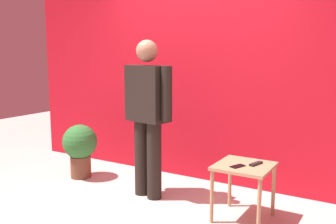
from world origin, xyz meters
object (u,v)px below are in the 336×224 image
at_px(standing_person, 147,111).
at_px(tv_remote, 256,164).
at_px(cell_phone, 238,166).
at_px(side_table, 244,173).
at_px(potted_plant, 80,146).

xyz_separation_m(standing_person, tv_remote, (1.21, 0.03, -0.41)).
relative_size(standing_person, cell_phone, 11.99).
bearing_deg(side_table, potted_plant, 177.00).
xyz_separation_m(tv_remote, potted_plant, (-2.32, 0.06, -0.14)).
distance_m(side_table, potted_plant, 2.23).
height_order(standing_person, potted_plant, standing_person).
distance_m(cell_phone, potted_plant, 2.21).
relative_size(standing_person, potted_plant, 2.51).
bearing_deg(cell_phone, side_table, 95.08).
height_order(side_table, cell_phone, cell_phone).
distance_m(standing_person, potted_plant, 1.24).
xyz_separation_m(standing_person, potted_plant, (-1.11, 0.09, -0.56)).
relative_size(cell_phone, potted_plant, 0.21).
distance_m(cell_phone, tv_remote, 0.20).
bearing_deg(tv_remote, side_table, -133.93).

